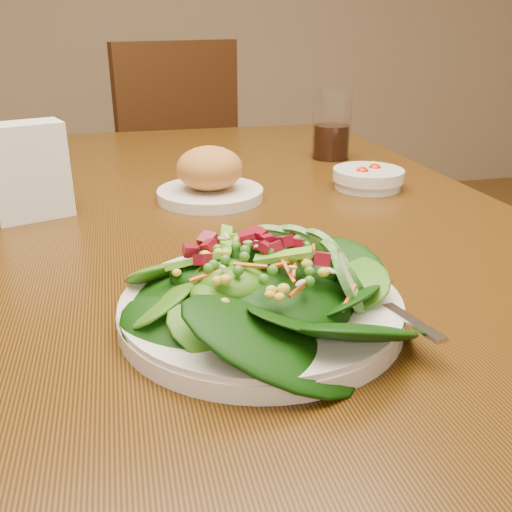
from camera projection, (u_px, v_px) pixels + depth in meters
name	position (u px, v px, depth m)	size (l,w,h in m)	color
dining_table	(226.00, 261.00, 0.97)	(0.90, 1.40, 0.75)	#58340E
chair_far	(165.00, 177.00, 2.01)	(0.58, 0.58, 0.97)	#34190E
salad_plate	(270.00, 291.00, 0.57)	(0.29, 0.28, 0.08)	white
bread_plate	(210.00, 178.00, 0.95)	(0.18, 0.18, 0.09)	white
tomato_bowl	(368.00, 178.00, 1.01)	(0.13, 0.13, 0.04)	white
drinking_glass	(332.00, 130.00, 1.22)	(0.08, 0.08, 0.14)	silver
napkin_holder	(28.00, 168.00, 0.85)	(0.12, 0.09, 0.14)	white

